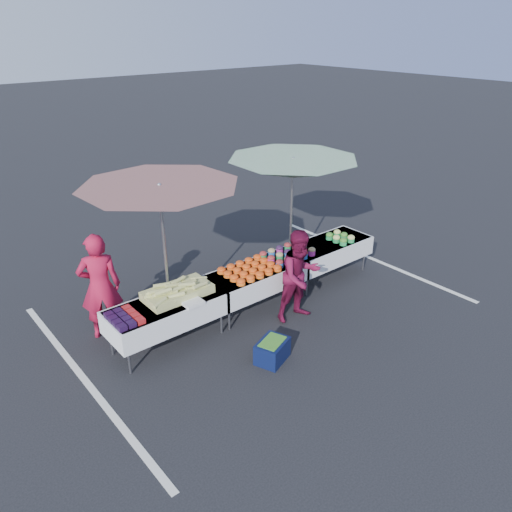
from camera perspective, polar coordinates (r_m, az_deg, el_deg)
ground at (r=9.04m, az=0.00°, el=-5.74°), size 80.00×80.00×0.00m
stripe_left at (r=7.77m, az=-19.02°, el=-13.19°), size 0.10×5.00×0.00m
stripe_right at (r=11.12m, az=12.82°, el=-0.16°), size 0.10×5.00×0.00m
table_left at (r=7.88m, az=-10.20°, el=-6.31°), size 1.86×0.81×0.75m
table_center at (r=8.76m, az=0.00°, el=-2.47°), size 1.86×0.81×0.75m
table_right at (r=9.88m, az=8.07°, el=0.66°), size 1.86×0.81×0.75m
berry_punnets at (r=7.47m, az=-14.81°, el=-6.86°), size 0.40×0.54×0.08m
corn_pile at (r=7.89m, az=-8.98°, el=-4.03°), size 1.16×0.57×0.26m
plastic_bags at (r=7.69m, az=-7.24°, el=-5.30°), size 0.30×0.25×0.05m
carrot_bowls at (r=8.57m, az=-0.73°, el=-1.51°), size 0.95×0.69×0.11m
potato_cups at (r=9.09m, az=3.65°, el=0.32°), size 0.94×0.58×0.16m
bean_baskets at (r=9.91m, az=9.60°, el=2.12°), size 0.36×0.50×0.15m
vendor at (r=8.21m, az=-17.40°, el=-3.34°), size 0.76×0.64×1.78m
customer at (r=8.37m, az=5.07°, el=-2.26°), size 0.86×0.71×1.61m
umbrella_left at (r=7.62m, az=-10.88°, el=6.51°), size 3.10×3.10×2.50m
umbrella_right at (r=9.20m, az=4.22°, el=9.87°), size 3.11×3.11×2.46m
storage_bin at (r=7.64m, az=1.87°, el=-10.71°), size 0.62×0.54×0.34m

